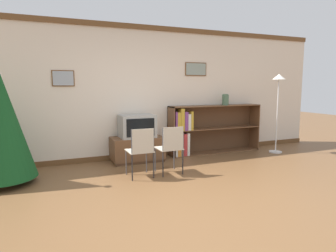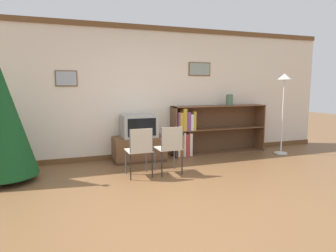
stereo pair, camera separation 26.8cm
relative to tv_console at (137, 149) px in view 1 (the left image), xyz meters
name	(u,v)px [view 1 (the left image)]	position (x,y,z in m)	size (l,w,h in m)	color
ground_plane	(192,201)	(0.04, -2.27, -0.24)	(24.00, 24.00, 0.00)	brown
wall_back	(134,93)	(0.04, 0.34, 1.11)	(9.09, 0.11, 2.70)	silver
tv_console	(137,149)	(0.00, 0.00, 0.00)	(1.01, 0.54, 0.49)	#4C311E
television	(137,126)	(0.00, 0.00, 0.46)	(0.67, 0.49, 0.44)	#9E9E99
folding_chair_left	(141,149)	(-0.26, -1.07, 0.23)	(0.40, 0.40, 0.82)	#BCB29E
folding_chair_right	(171,147)	(0.26, -1.07, 0.23)	(0.40, 0.40, 0.82)	#BCB29E
bookshelf	(200,130)	(1.47, 0.11, 0.28)	(2.17, 0.36, 1.06)	brown
vase	(225,100)	(2.07, 0.06, 0.94)	(0.15, 0.15, 0.25)	#47664C
standing_lamp	(278,93)	(3.10, -0.46, 1.09)	(0.28, 0.28, 1.74)	silver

